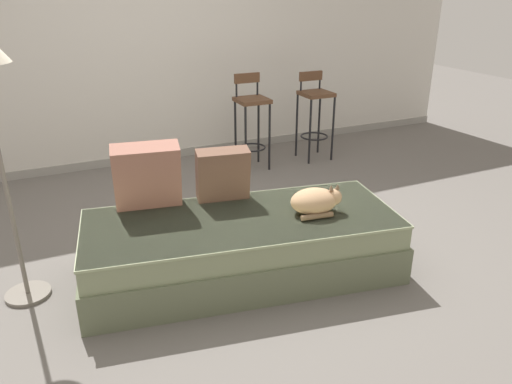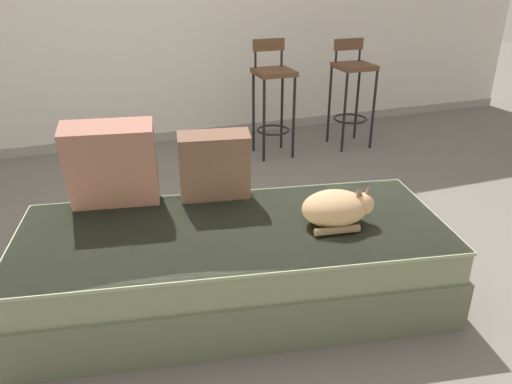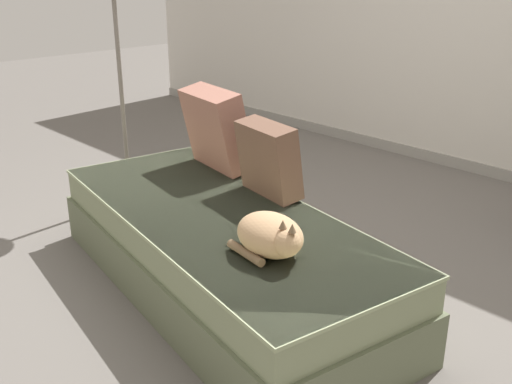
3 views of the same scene
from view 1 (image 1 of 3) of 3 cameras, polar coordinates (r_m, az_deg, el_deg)
name	(u,v)px [view 1 (image 1 of 3)]	position (r m, az deg, el deg)	size (l,w,h in m)	color
ground_plane	(222,247)	(3.83, -3.95, -6.31)	(16.00, 16.00, 0.00)	#66605B
wall_back_panel	(140,41)	(5.54, -13.12, 16.50)	(8.00, 0.10, 2.60)	silver
wall_baseboard_trim	(151,157)	(5.75, -11.89, 3.96)	(8.00, 0.02, 0.09)	gray
couch	(242,245)	(3.40, -1.60, -6.13)	(2.20, 1.19, 0.43)	#636B50
throw_pillow_corner	(147,176)	(3.44, -12.35, 1.84)	(0.48, 0.32, 0.47)	#936051
throw_pillow_middle	(223,174)	(3.51, -3.77, 2.04)	(0.39, 0.24, 0.38)	brown
cat	(316,201)	(3.36, 6.84, -1.01)	(0.36, 0.28, 0.20)	tan
bar_stool_near_window	(252,114)	(5.27, -0.51, 8.93)	(0.32, 0.32, 0.99)	black
bar_stool_by_doorway	(315,107)	(5.62, 6.74, 9.58)	(0.32, 0.32, 0.96)	black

